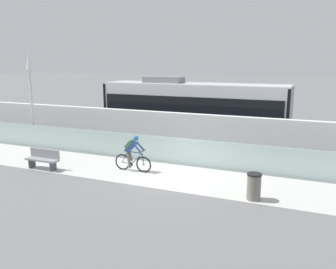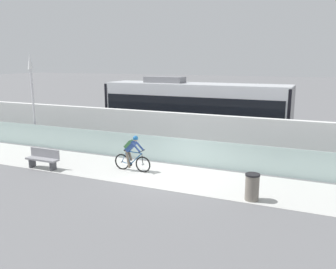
# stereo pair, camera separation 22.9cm
# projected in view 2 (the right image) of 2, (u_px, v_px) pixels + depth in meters

# --- Properties ---
(ground_plane) EXTENTS (200.00, 200.00, 0.00)m
(ground_plane) POSITION_uv_depth(u_px,v_px,m) (168.00, 176.00, 14.89)
(ground_plane) COLOR slate
(bike_path_deck) EXTENTS (32.00, 3.20, 0.01)m
(bike_path_deck) POSITION_uv_depth(u_px,v_px,m) (168.00, 176.00, 14.89)
(bike_path_deck) COLOR beige
(bike_path_deck) RESTS_ON ground
(glass_parapet) EXTENTS (32.00, 0.05, 1.24)m
(glass_parapet) POSITION_uv_depth(u_px,v_px,m) (184.00, 152.00, 16.42)
(glass_parapet) COLOR #ADC6C1
(glass_parapet) RESTS_ON ground
(concrete_barrier_wall) EXTENTS (32.00, 0.36, 2.14)m
(concrete_barrier_wall) POSITION_uv_depth(u_px,v_px,m) (197.00, 135.00, 17.94)
(concrete_barrier_wall) COLOR silver
(concrete_barrier_wall) RESTS_ON ground
(tram_rail_near) EXTENTS (32.00, 0.08, 0.01)m
(tram_rail_near) POSITION_uv_depth(u_px,v_px,m) (211.00, 145.00, 20.39)
(tram_rail_near) COLOR #595654
(tram_rail_near) RESTS_ON ground
(tram_rail_far) EXTENTS (32.00, 0.08, 0.01)m
(tram_rail_far) POSITION_uv_depth(u_px,v_px,m) (217.00, 140.00, 21.67)
(tram_rail_far) COLOR #595654
(tram_rail_far) RESTS_ON ground
(tram) EXTENTS (11.06, 2.54, 3.81)m
(tram) POSITION_uv_depth(u_px,v_px,m) (195.00, 110.00, 21.13)
(tram) COLOR silver
(tram) RESTS_ON ground
(cyclist_on_bike) EXTENTS (1.77, 0.58, 1.61)m
(cyclist_on_bike) POSITION_uv_depth(u_px,v_px,m) (132.00, 153.00, 15.40)
(cyclist_on_bike) COLOR black
(cyclist_on_bike) RESTS_ON ground
(lamp_post_antenna) EXTENTS (0.28, 0.28, 5.20)m
(lamp_post_antenna) POSITION_uv_depth(u_px,v_px,m) (32.00, 87.00, 19.78)
(lamp_post_antenna) COLOR gray
(lamp_post_antenna) RESTS_ON ground
(trash_bin) EXTENTS (0.51, 0.51, 0.96)m
(trash_bin) POSITION_uv_depth(u_px,v_px,m) (252.00, 187.00, 12.21)
(trash_bin) COLOR slate
(trash_bin) RESTS_ON ground
(bench) EXTENTS (1.60, 0.45, 0.89)m
(bench) POSITION_uv_depth(u_px,v_px,m) (43.00, 158.00, 15.82)
(bench) COLOR gray
(bench) RESTS_ON ground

